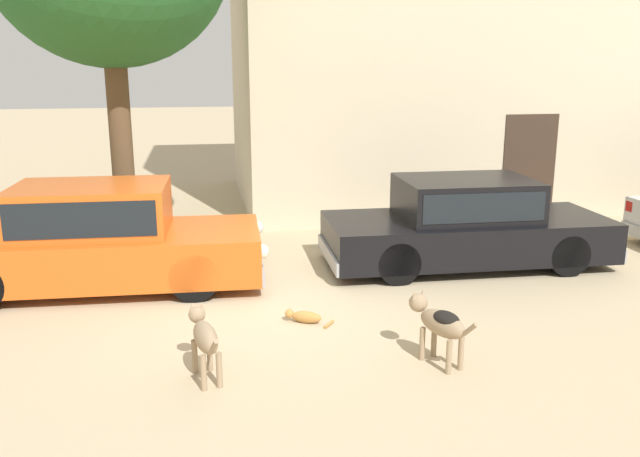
{
  "coord_description": "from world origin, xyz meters",
  "views": [
    {
      "loc": [
        -0.61,
        -8.29,
        3.07
      ],
      "look_at": [
        0.94,
        0.2,
        0.9
      ],
      "focal_mm": 37.16,
      "sensor_mm": 36.0,
      "label": 1
    }
  ],
  "objects_px": {
    "parked_sedan_nearest": "(96,238)",
    "parked_sedan_second": "(466,222)",
    "stray_cat": "(305,317)",
    "stray_dog_spotted": "(204,337)",
    "stray_dog_tan": "(439,321)"
  },
  "relations": [
    {
      "from": "parked_sedan_nearest",
      "to": "stray_cat",
      "type": "height_order",
      "value": "parked_sedan_nearest"
    },
    {
      "from": "stray_dog_spotted",
      "to": "stray_cat",
      "type": "height_order",
      "value": "stray_dog_spotted"
    },
    {
      "from": "parked_sedan_second",
      "to": "stray_dog_spotted",
      "type": "relative_size",
      "value": 4.75
    },
    {
      "from": "parked_sedan_nearest",
      "to": "stray_cat",
      "type": "distance_m",
      "value": 3.26
    },
    {
      "from": "parked_sedan_nearest",
      "to": "parked_sedan_second",
      "type": "distance_m",
      "value": 5.46
    },
    {
      "from": "parked_sedan_nearest",
      "to": "stray_dog_tan",
      "type": "bearing_deg",
      "value": -37.22
    },
    {
      "from": "parked_sedan_second",
      "to": "parked_sedan_nearest",
      "type": "bearing_deg",
      "value": -177.59
    },
    {
      "from": "parked_sedan_nearest",
      "to": "stray_dog_spotted",
      "type": "relative_size",
      "value": 4.93
    },
    {
      "from": "parked_sedan_second",
      "to": "stray_cat",
      "type": "relative_size",
      "value": 7.74
    },
    {
      "from": "stray_dog_tan",
      "to": "stray_cat",
      "type": "height_order",
      "value": "stray_dog_tan"
    },
    {
      "from": "parked_sedan_nearest",
      "to": "parked_sedan_second",
      "type": "relative_size",
      "value": 1.04
    },
    {
      "from": "parked_sedan_nearest",
      "to": "stray_dog_spotted",
      "type": "bearing_deg",
      "value": -62.75
    },
    {
      "from": "parked_sedan_second",
      "to": "stray_cat",
      "type": "height_order",
      "value": "parked_sedan_second"
    },
    {
      "from": "parked_sedan_second",
      "to": "stray_cat",
      "type": "xyz_separation_m",
      "value": [
        -2.83,
        -1.92,
        -0.6
      ]
    },
    {
      "from": "parked_sedan_nearest",
      "to": "parked_sedan_second",
      "type": "height_order",
      "value": "parked_sedan_nearest"
    }
  ]
}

